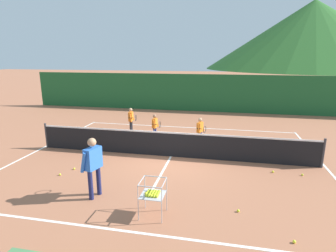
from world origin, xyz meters
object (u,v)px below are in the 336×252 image
Objects in this scene: instructor at (93,162)px; tennis_ball_0 at (74,169)px; student_2 at (200,129)px; ball_cart at (153,193)px; tennis_ball_1 at (302,175)px; tennis_ball_2 at (60,175)px; student_0 at (131,118)px; tennis_ball_3 at (273,172)px; tennis_net at (171,144)px; tennis_ball_5 at (238,211)px; tennis_ball_4 at (294,242)px; student_1 at (155,125)px.

instructor is 24.73× the size of tennis_ball_0.
ball_cart is at bearing -96.09° from student_2.
tennis_ball_2 is at bearing -168.39° from tennis_ball_1.
student_0 is 18.73× the size of tennis_ball_3.
tennis_net is 1.88m from student_2.
tennis_ball_4 is at bearing -41.77° from tennis_ball_5.
student_1 is 17.49× the size of tennis_ball_1.
tennis_ball_3 is (5.05, 2.67, -0.98)m from instructor.
tennis_ball_0 is 0.56m from tennis_ball_2.
tennis_ball_2 is (-0.61, -5.30, -0.73)m from student_0.
student_1 is at bearing 119.58° from tennis_net.
tennis_net is 8.87× the size of student_2.
tennis_net is 6.37× the size of instructor.
tennis_ball_1 is (5.63, -2.86, -0.68)m from student_1.
tennis_net is at bearing 94.93° from ball_cart.
tennis_ball_1 is at bearing -34.79° from student_2.
student_1 is 6.23m from ball_cart.
tennis_ball_1 is (7.48, 1.05, 0.00)m from tennis_ball_0.
student_0 is 8.03m from tennis_ball_1.
tennis_ball_1 is at bearing 11.61° from tennis_ball_2.
tennis_ball_4 is at bearing -67.39° from student_2.
student_2 is at bearing 59.32° from tennis_net.
tennis_ball_2 is 1.00× the size of tennis_ball_4.
tennis_ball_2 is 5.67m from tennis_ball_5.
student_0 is 9.52m from tennis_ball_4.
tennis_net reaches higher than tennis_ball_0.
student_2 is at bearing 105.75° from tennis_ball_5.
ball_cart is (1.79, -0.57, -0.43)m from instructor.
student_0 is at bearing 160.37° from student_2.
tennis_ball_3 is (6.79, 1.64, 0.00)m from tennis_ball_2.
ball_cart is (1.48, -6.04, -0.14)m from student_1.
student_0 reaches higher than tennis_ball_5.
tennis_ball_5 is (2.04, 0.57, -0.55)m from ball_cart.
student_0 is (-2.58, 2.86, 0.27)m from tennis_net.
tennis_net is at bearing 127.99° from tennis_ball_4.
tennis_ball_0 is (-1.85, -3.91, -0.68)m from student_1.
tennis_ball_1 is 1.00× the size of tennis_ball_5.
student_0 is at bearing 152.25° from tennis_ball_1.
tennis_ball_5 is at bearing -51.94° from student_0.
tennis_net is 157.58× the size of tennis_ball_2.
instructor is at bearing -93.17° from student_1.
instructor is 24.73× the size of tennis_ball_2.
tennis_ball_4 is (6.66, -2.01, 0.00)m from tennis_ball_2.
instructor is at bearing 168.74° from tennis_ball_4.
tennis_ball_3 is at bearing -30.62° from student_0.
student_1 reaches higher than tennis_ball_0.
tennis_ball_0 is 1.00× the size of tennis_ball_3.
tennis_ball_5 is at bearing -57.27° from student_1.
tennis_ball_0 is at bearing -170.42° from tennis_ball_3.
student_1 is 7.96m from tennis_ball_4.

